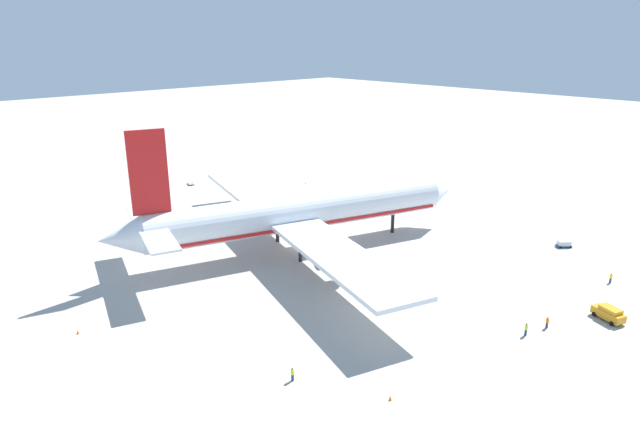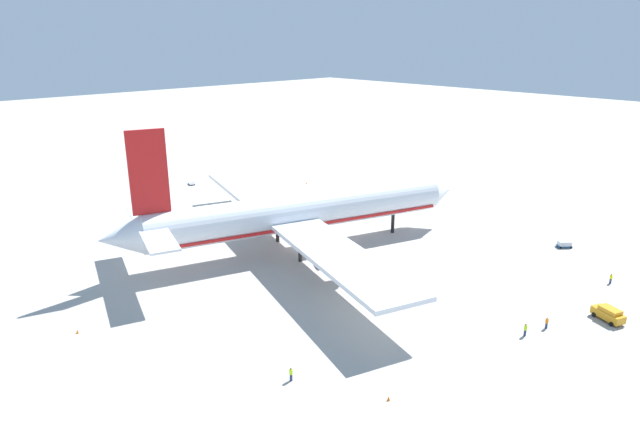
{
  "view_description": "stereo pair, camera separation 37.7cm",
  "coord_description": "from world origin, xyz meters",
  "px_view_note": "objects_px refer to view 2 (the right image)",
  "views": [
    {
      "loc": [
        -63.46,
        -71.55,
        38.08
      ],
      "look_at": [
        3.84,
        -0.67,
        6.16
      ],
      "focal_mm": 30.93,
      "sensor_mm": 36.0,
      "label": 1
    },
    {
      "loc": [
        -63.18,
        -71.8,
        38.08
      ],
      "look_at": [
        3.84,
        -0.67,
        6.16
      ],
      "focal_mm": 30.93,
      "sensor_mm": 36.0,
      "label": 2
    }
  ],
  "objects_px": {
    "service_van": "(608,314)",
    "traffic_cone_0": "(77,331)",
    "ground_worker_1": "(547,323)",
    "traffic_cone_2": "(306,183)",
    "ground_worker_2": "(291,374)",
    "airliner": "(296,213)",
    "ground_worker_4": "(611,279)",
    "traffic_cone_1": "(389,398)",
    "baggage_cart_0": "(564,244)",
    "ground_worker_3": "(525,330)",
    "baggage_cart_1": "(191,184)"
  },
  "relations": [
    {
      "from": "baggage_cart_1",
      "to": "ground_worker_4",
      "type": "xyz_separation_m",
      "value": [
        17.09,
        -99.59,
        0.57
      ]
    },
    {
      "from": "traffic_cone_2",
      "to": "service_van",
      "type": "bearing_deg",
      "value": -102.46
    },
    {
      "from": "baggage_cart_1",
      "to": "traffic_cone_2",
      "type": "xyz_separation_m",
      "value": [
        22.68,
        -20.37,
        0.01
      ]
    },
    {
      "from": "traffic_cone_1",
      "to": "traffic_cone_2",
      "type": "relative_size",
      "value": 1.0
    },
    {
      "from": "ground_worker_1",
      "to": "traffic_cone_2",
      "type": "distance_m",
      "value": 83.13
    },
    {
      "from": "airliner",
      "to": "traffic_cone_1",
      "type": "xyz_separation_m",
      "value": [
        -21.68,
        -40.38,
        -6.85
      ]
    },
    {
      "from": "ground_worker_2",
      "to": "traffic_cone_2",
      "type": "distance_m",
      "value": 87.56
    },
    {
      "from": "ground_worker_4",
      "to": "traffic_cone_1",
      "type": "xyz_separation_m",
      "value": [
        -48.82,
        5.2,
        -0.56
      ]
    },
    {
      "from": "service_van",
      "to": "ground_worker_1",
      "type": "xyz_separation_m",
      "value": [
        -8.38,
        4.87,
        -0.2
      ]
    },
    {
      "from": "airliner",
      "to": "ground_worker_2",
      "type": "distance_m",
      "value": 41.13
    },
    {
      "from": "traffic_cone_1",
      "to": "traffic_cone_2",
      "type": "height_order",
      "value": "same"
    },
    {
      "from": "service_van",
      "to": "ground_worker_3",
      "type": "bearing_deg",
      "value": 154.4
    },
    {
      "from": "ground_worker_3",
      "to": "traffic_cone_1",
      "type": "relative_size",
      "value": 3.26
    },
    {
      "from": "ground_worker_2",
      "to": "traffic_cone_0",
      "type": "bearing_deg",
      "value": 116.78
    },
    {
      "from": "traffic_cone_0",
      "to": "baggage_cart_0",
      "type": "bearing_deg",
      "value": -21.54
    },
    {
      "from": "service_van",
      "to": "ground_worker_2",
      "type": "bearing_deg",
      "value": 154.63
    },
    {
      "from": "baggage_cart_0",
      "to": "ground_worker_3",
      "type": "bearing_deg",
      "value": -163.66
    },
    {
      "from": "baggage_cart_1",
      "to": "traffic_cone_0",
      "type": "xyz_separation_m",
      "value": [
        -51.07,
        -56.69,
        0.01
      ]
    },
    {
      "from": "ground_worker_3",
      "to": "traffic_cone_2",
      "type": "height_order",
      "value": "ground_worker_3"
    },
    {
      "from": "baggage_cart_0",
      "to": "traffic_cone_2",
      "type": "distance_m",
      "value": 67.41
    },
    {
      "from": "service_van",
      "to": "traffic_cone_2",
      "type": "relative_size",
      "value": 8.66
    },
    {
      "from": "service_van",
      "to": "ground_worker_3",
      "type": "distance_m",
      "value": 13.69
    },
    {
      "from": "baggage_cart_1",
      "to": "ground_worker_1",
      "type": "xyz_separation_m",
      "value": [
        -4.16,
        -99.05,
        0.57
      ]
    },
    {
      "from": "traffic_cone_2",
      "to": "airliner",
      "type": "bearing_deg",
      "value": -134.21
    },
    {
      "from": "ground_worker_1",
      "to": "ground_worker_3",
      "type": "bearing_deg",
      "value": 165.3
    },
    {
      "from": "ground_worker_4",
      "to": "airliner",
      "type": "bearing_deg",
      "value": 120.76
    },
    {
      "from": "ground_worker_2",
      "to": "traffic_cone_1",
      "type": "distance_m",
      "value": 11.43
    },
    {
      "from": "traffic_cone_2",
      "to": "baggage_cart_1",
      "type": "bearing_deg",
      "value": 138.07
    },
    {
      "from": "baggage_cart_0",
      "to": "ground_worker_4",
      "type": "xyz_separation_m",
      "value": [
        -10.2,
        -11.97,
        0.17
      ]
    },
    {
      "from": "baggage_cart_1",
      "to": "traffic_cone_2",
      "type": "height_order",
      "value": "traffic_cone_2"
    },
    {
      "from": "ground_worker_1",
      "to": "ground_worker_3",
      "type": "xyz_separation_m",
      "value": [
        -3.97,
        1.04,
        0.08
      ]
    },
    {
      "from": "ground_worker_3",
      "to": "traffic_cone_2",
      "type": "distance_m",
      "value": 83.53
    },
    {
      "from": "service_van",
      "to": "baggage_cart_0",
      "type": "bearing_deg",
      "value": 35.23
    },
    {
      "from": "ground_worker_3",
      "to": "traffic_cone_0",
      "type": "xyz_separation_m",
      "value": [
        -42.94,
        41.32,
        -0.64
      ]
    },
    {
      "from": "ground_worker_2",
      "to": "traffic_cone_1",
      "type": "relative_size",
      "value": 3.12
    },
    {
      "from": "airliner",
      "to": "traffic_cone_0",
      "type": "distance_m",
      "value": 41.68
    },
    {
      "from": "ground_worker_2",
      "to": "traffic_cone_2",
      "type": "xyz_separation_m",
      "value": [
        59.8,
        63.95,
        -0.6
      ]
    },
    {
      "from": "ground_worker_3",
      "to": "baggage_cart_1",
      "type": "bearing_deg",
      "value": 85.26
    },
    {
      "from": "ground_worker_1",
      "to": "traffic_cone_0",
      "type": "bearing_deg",
      "value": 137.91
    },
    {
      "from": "baggage_cart_0",
      "to": "ground_worker_3",
      "type": "xyz_separation_m",
      "value": [
        -35.42,
        -10.39,
        0.25
      ]
    },
    {
      "from": "baggage_cart_1",
      "to": "ground_worker_2",
      "type": "distance_m",
      "value": 92.13
    },
    {
      "from": "service_van",
      "to": "ground_worker_1",
      "type": "bearing_deg",
      "value": 149.82
    },
    {
      "from": "ground_worker_4",
      "to": "traffic_cone_2",
      "type": "distance_m",
      "value": 79.41
    },
    {
      "from": "service_van",
      "to": "traffic_cone_0",
      "type": "height_order",
      "value": "service_van"
    },
    {
      "from": "ground_worker_1",
      "to": "baggage_cart_0",
      "type": "bearing_deg",
      "value": 19.97
    },
    {
      "from": "ground_worker_3",
      "to": "ground_worker_4",
      "type": "relative_size",
      "value": 1.08
    },
    {
      "from": "traffic_cone_2",
      "to": "ground_worker_4",
      "type": "bearing_deg",
      "value": -94.03
    },
    {
      "from": "baggage_cart_1",
      "to": "ground_worker_1",
      "type": "distance_m",
      "value": 99.14
    },
    {
      "from": "airliner",
      "to": "baggage_cart_1",
      "type": "distance_m",
      "value": 55.35
    },
    {
      "from": "baggage_cart_1",
      "to": "ground_worker_3",
      "type": "xyz_separation_m",
      "value": [
        -8.13,
        -98.01,
        0.65
      ]
    }
  ]
}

